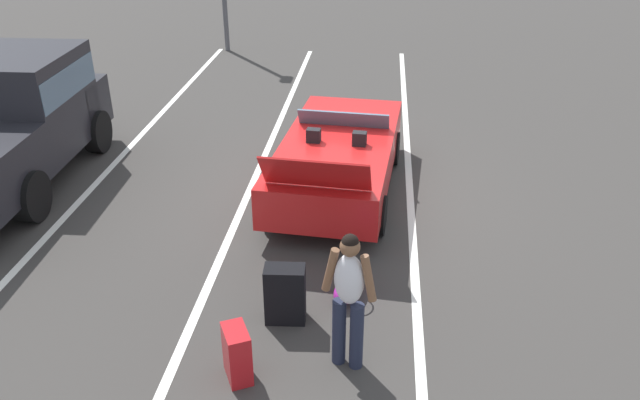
{
  "coord_description": "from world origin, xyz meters",
  "views": [
    {
      "loc": [
        -9.51,
        -0.64,
        4.85
      ],
      "look_at": [
        -1.8,
        0.12,
        0.75
      ],
      "focal_mm": 35.42,
      "sensor_mm": 36.0,
      "label": 1
    }
  ],
  "objects_px": {
    "convertible_car": "(340,154)",
    "traveler_person": "(349,294)",
    "parked_pickup_truck_near": "(8,120)",
    "suitcase_medium_bright": "(237,354)",
    "suitcase_large_black": "(285,294)",
    "duffel_bag": "(348,287)"
  },
  "relations": [
    {
      "from": "convertible_car",
      "to": "traveler_person",
      "type": "relative_size",
      "value": 2.64
    },
    {
      "from": "convertible_car",
      "to": "parked_pickup_truck_near",
      "type": "relative_size",
      "value": 0.86
    },
    {
      "from": "suitcase_medium_bright",
      "to": "parked_pickup_truck_near",
      "type": "distance_m",
      "value": 6.55
    },
    {
      "from": "suitcase_large_black",
      "to": "duffel_bag",
      "type": "distance_m",
      "value": 0.9
    },
    {
      "from": "convertible_car",
      "to": "duffel_bag",
      "type": "xyz_separation_m",
      "value": [
        -3.19,
        -0.34,
        -0.43
      ]
    },
    {
      "from": "suitcase_medium_bright",
      "to": "parked_pickup_truck_near",
      "type": "xyz_separation_m",
      "value": [
        4.39,
        4.8,
        0.8
      ]
    },
    {
      "from": "traveler_person",
      "to": "convertible_car",
      "type": "bearing_deg",
      "value": 21.36
    },
    {
      "from": "convertible_car",
      "to": "duffel_bag",
      "type": "bearing_deg",
      "value": -168.96
    },
    {
      "from": "suitcase_large_black",
      "to": "suitcase_medium_bright",
      "type": "relative_size",
      "value": 1.19
    },
    {
      "from": "suitcase_large_black",
      "to": "suitcase_medium_bright",
      "type": "height_order",
      "value": "suitcase_large_black"
    },
    {
      "from": "duffel_bag",
      "to": "suitcase_large_black",
      "type": "bearing_deg",
      "value": 124.6
    },
    {
      "from": "convertible_car",
      "to": "suitcase_medium_bright",
      "type": "height_order",
      "value": "convertible_car"
    },
    {
      "from": "duffel_bag",
      "to": "convertible_car",
      "type": "bearing_deg",
      "value": 6.01
    },
    {
      "from": "suitcase_large_black",
      "to": "traveler_person",
      "type": "relative_size",
      "value": 0.45
    },
    {
      "from": "suitcase_medium_bright",
      "to": "parked_pickup_truck_near",
      "type": "bearing_deg",
      "value": 111.79
    },
    {
      "from": "convertible_car",
      "to": "suitcase_large_black",
      "type": "height_order",
      "value": "convertible_car"
    },
    {
      "from": "duffel_bag",
      "to": "parked_pickup_truck_near",
      "type": "distance_m",
      "value": 6.62
    },
    {
      "from": "parked_pickup_truck_near",
      "to": "suitcase_large_black",
      "type": "bearing_deg",
      "value": -125.0
    },
    {
      "from": "convertible_car",
      "to": "suitcase_large_black",
      "type": "bearing_deg",
      "value": 179.03
    },
    {
      "from": "duffel_bag",
      "to": "parked_pickup_truck_near",
      "type": "height_order",
      "value": "parked_pickup_truck_near"
    },
    {
      "from": "duffel_bag",
      "to": "traveler_person",
      "type": "bearing_deg",
      "value": -177.14
    },
    {
      "from": "suitcase_medium_bright",
      "to": "duffel_bag",
      "type": "xyz_separation_m",
      "value": [
        1.51,
        -1.09,
        -0.15
      ]
    }
  ]
}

